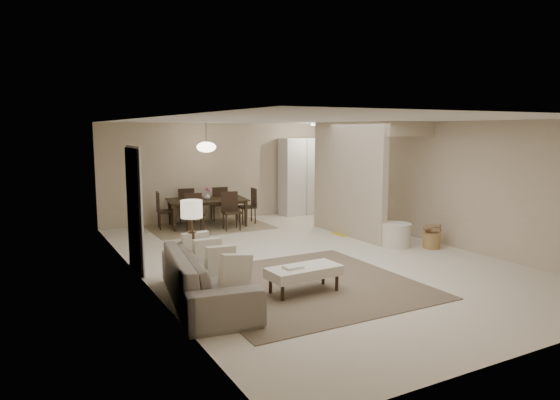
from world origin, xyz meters
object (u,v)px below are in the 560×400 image
dining_table (208,213)px  side_table (193,269)px  ottoman_bench (304,272)px  wicker_basket (432,241)px  sofa (207,277)px  round_pouf (396,235)px  pantry_cabinet (302,176)px

dining_table → side_table: bearing=-104.3°
ottoman_bench → wicker_basket: 3.82m
side_table → ottoman_bench: bearing=-38.7°
sofa → wicker_basket: size_ratio=6.94×
ottoman_bench → dining_table: (0.52, 5.39, 0.02)m
round_pouf → wicker_basket: round_pouf is taller
side_table → dining_table: dining_table is taller
pantry_cabinet → round_pouf: 4.34m
ottoman_bench → wicker_basket: (3.64, 1.14, -0.16)m
sofa → ottoman_bench: size_ratio=2.16×
sofa → wicker_basket: (5.00, 0.84, -0.20)m
round_pouf → wicker_basket: bearing=-40.6°
ottoman_bench → side_table: (-1.31, 1.05, -0.04)m
pantry_cabinet → wicker_basket: 4.79m
wicker_basket → dining_table: dining_table is taller
round_pouf → dining_table: bearing=124.3°
pantry_cabinet → sofa: pantry_cabinet is taller
sofa → wicker_basket: bearing=-72.0°
sofa → wicker_basket: 5.07m
ottoman_bench → round_pouf: size_ratio=1.82×
round_pouf → dining_table: 4.60m
sofa → side_table: (0.05, 0.75, -0.07)m
pantry_cabinet → sofa: (-4.80, -5.54, -0.70)m
side_table → wicker_basket: side_table is taller
side_table → round_pouf: size_ratio=0.90×
ottoman_bench → side_table: side_table is taller
ottoman_bench → round_pouf: bearing=24.2°
sofa → dining_table: sofa is taller
dining_table → wicker_basket: bearing=-45.2°
side_table → wicker_basket: size_ratio=1.59×
ottoman_bench → dining_table: dining_table is taller
pantry_cabinet → sofa: size_ratio=0.88×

